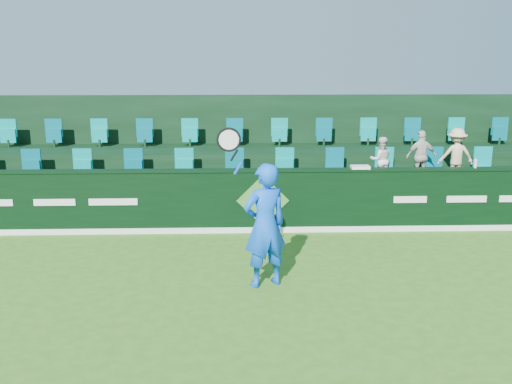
{
  "coord_description": "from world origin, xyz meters",
  "views": [
    {
      "loc": [
        -0.51,
        -7.59,
        3.66
      ],
      "look_at": [
        -0.18,
        2.8,
        1.15
      ],
      "focal_mm": 40.0,
      "sensor_mm": 36.0,
      "label": 1
    }
  ],
  "objects_px": {
    "tennis_player": "(265,225)",
    "drinks_bottle": "(476,163)",
    "towel": "(360,167)",
    "spectator_left": "(381,160)",
    "spectator_right": "(456,155)",
    "spectator_middle": "(421,157)"
  },
  "relations": [
    {
      "from": "spectator_right",
      "to": "drinks_bottle",
      "type": "height_order",
      "value": "spectator_right"
    },
    {
      "from": "spectator_middle",
      "to": "spectator_right",
      "type": "distance_m",
      "value": 0.8
    },
    {
      "from": "spectator_left",
      "to": "spectator_right",
      "type": "bearing_deg",
      "value": 177.91
    },
    {
      "from": "spectator_middle",
      "to": "spectator_right",
      "type": "height_order",
      "value": "spectator_right"
    },
    {
      "from": "tennis_player",
      "to": "towel",
      "type": "xyz_separation_m",
      "value": [
        2.13,
        2.91,
        0.36
      ]
    },
    {
      "from": "drinks_bottle",
      "to": "spectator_right",
      "type": "bearing_deg",
      "value": 89.52
    },
    {
      "from": "spectator_right",
      "to": "drinks_bottle",
      "type": "relative_size",
      "value": 6.47
    },
    {
      "from": "spectator_left",
      "to": "spectator_middle",
      "type": "height_order",
      "value": "spectator_middle"
    },
    {
      "from": "tennis_player",
      "to": "drinks_bottle",
      "type": "relative_size",
      "value": 13.91
    },
    {
      "from": "spectator_right",
      "to": "drinks_bottle",
      "type": "distance_m",
      "value": 1.12
    },
    {
      "from": "tennis_player",
      "to": "spectator_left",
      "type": "xyz_separation_m",
      "value": [
        2.84,
        4.03,
        0.3
      ]
    },
    {
      "from": "towel",
      "to": "drinks_bottle",
      "type": "relative_size",
      "value": 2.0
    },
    {
      "from": "spectator_middle",
      "to": "towel",
      "type": "height_order",
      "value": "spectator_middle"
    },
    {
      "from": "spectator_right",
      "to": "towel",
      "type": "relative_size",
      "value": 3.24
    },
    {
      "from": "spectator_left",
      "to": "spectator_right",
      "type": "relative_size",
      "value": 0.85
    },
    {
      "from": "spectator_left",
      "to": "spectator_middle",
      "type": "distance_m",
      "value": 0.93
    },
    {
      "from": "towel",
      "to": "tennis_player",
      "type": "bearing_deg",
      "value": -126.24
    },
    {
      "from": "spectator_left",
      "to": "drinks_bottle",
      "type": "height_order",
      "value": "spectator_left"
    },
    {
      "from": "towel",
      "to": "drinks_bottle",
      "type": "xyz_separation_m",
      "value": [
        2.43,
        0.0,
        0.07
      ]
    },
    {
      "from": "spectator_left",
      "to": "drinks_bottle",
      "type": "relative_size",
      "value": 5.48
    },
    {
      "from": "tennis_player",
      "to": "spectator_left",
      "type": "bearing_deg",
      "value": 54.78
    },
    {
      "from": "spectator_middle",
      "to": "drinks_bottle",
      "type": "xyz_separation_m",
      "value": [
        0.79,
        -1.12,
        0.05
      ]
    }
  ]
}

